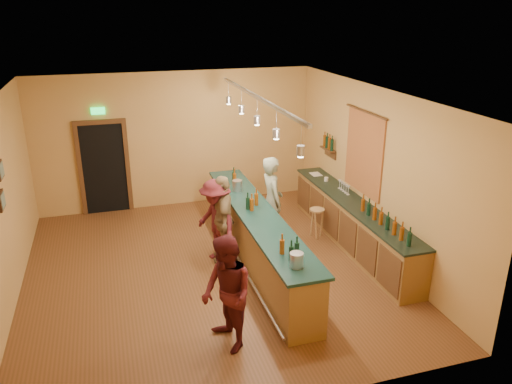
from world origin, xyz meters
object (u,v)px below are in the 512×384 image
object	(u,v)px
back_counter	(352,223)
customer_c	(216,221)
bar_stool	(317,216)
bartender	(272,201)
tasting_bar	(257,234)
customer_b	(223,218)
customer_a	(227,294)

from	to	relation	value
back_counter	customer_c	world-z (taller)	customer_c
customer_c	bar_stool	xyz separation A→B (m)	(2.21, 0.35, -0.32)
bartender	customer_c	world-z (taller)	bartender
tasting_bar	bartender	distance (m)	1.00
bartender	customer_c	size ratio (longest dim) A/B	1.14
back_counter	customer_b	distance (m)	2.64
back_counter	bartender	bearing A→B (deg)	158.31
customer_b	bartender	bearing A→B (deg)	121.44
back_counter	bartender	xyz separation A→B (m)	(-1.51, 0.60, 0.43)
customer_b	customer_c	size ratio (longest dim) A/B	1.05
tasting_bar	bar_stool	xyz separation A→B (m)	(1.53, 0.75, -0.12)
tasting_bar	customer_a	xyz separation A→B (m)	(-1.10, -2.20, 0.24)
back_counter	tasting_bar	xyz separation A→B (m)	(-2.06, -0.18, 0.12)
back_counter	bar_stool	size ratio (longest dim) A/B	7.22
tasting_bar	bartender	bearing A→B (deg)	54.77
bartender	bar_stool	size ratio (longest dim) A/B	2.90
tasting_bar	customer_b	distance (m)	0.70
customer_b	bar_stool	size ratio (longest dim) A/B	2.67
customer_c	customer_a	bearing A→B (deg)	-30.90
bartender	customer_b	distance (m)	1.18
customer_c	tasting_bar	bearing A→B (deg)	37.33
customer_a	customer_b	bearing A→B (deg)	155.84
customer_a	bar_stool	world-z (taller)	customer_a
back_counter	tasting_bar	size ratio (longest dim) A/B	0.89
back_counter	customer_c	distance (m)	2.77
bartender	customer_a	world-z (taller)	bartender
bartender	customer_a	distance (m)	3.41
bar_stool	customer_b	bearing A→B (deg)	-169.46
customer_b	bar_stool	distance (m)	2.15
customer_a	bar_stool	size ratio (longest dim) A/B	2.68
tasting_bar	bar_stool	world-z (taller)	tasting_bar
bartender	customer_c	bearing A→B (deg)	105.94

